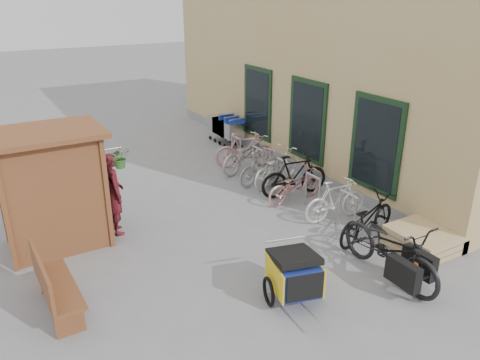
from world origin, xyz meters
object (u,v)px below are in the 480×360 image
bike_1 (336,200)px  bike_4 (276,167)px  kiosk (45,174)px  bike_6 (247,154)px  cargo_bike (391,249)px  shopping_carts (225,126)px  bike_5 (261,167)px  bike_3 (294,175)px  bench (53,284)px  bike_2 (295,185)px  person_kiosk (114,194)px  bike_0 (367,218)px  pallet_stack (421,240)px  child_trailer (294,273)px  bike_7 (244,150)px

bike_1 → bike_4: size_ratio=0.89×
kiosk → bike_6: 5.91m
cargo_bike → bike_6: cargo_bike is taller
shopping_carts → bike_5: (-0.88, -3.58, -0.14)m
bike_3 → bike_5: size_ratio=1.15×
bench → bike_2: bearing=13.2°
shopping_carts → cargo_bike: 8.62m
shopping_carts → person_kiosk: (-5.03, -4.35, 0.28)m
cargo_bike → bike_0: cargo_bike is taller
bike_4 → bike_6: bike_6 is taller
kiosk → pallet_stack: bearing=-31.7°
shopping_carts → cargo_bike: cargo_bike is taller
pallet_stack → bike_2: size_ratio=0.75×
bike_1 → bike_5: bearing=11.1°
person_kiosk → bike_5: 4.25m
cargo_bike → bike_3: size_ratio=1.24×
child_trailer → bike_2: bearing=67.9°
pallet_stack → bike_5: bike_5 is taller
bike_2 → child_trailer: bearing=139.3°
bike_5 → person_kiosk: bearing=87.1°
pallet_stack → bike_3: 3.53m
child_trailer → bike_3: bearing=68.0°
kiosk → person_kiosk: kiosk is taller
shopping_carts → bike_6: shopping_carts is taller
child_trailer → bike_6: 6.14m
kiosk → bench: (-0.41, -2.27, -1.02)m
bike_1 → bike_5: size_ratio=1.02×
bike_3 → bike_4: (0.04, 0.88, -0.07)m
bike_2 → bike_4: size_ratio=0.89×
shopping_carts → bike_4: bearing=-98.2°
shopping_carts → bike_6: 2.68m
bike_7 → bike_1: bearing=-161.5°
kiosk → bike_0: size_ratio=1.37×
bike_0 → shopping_carts: bearing=-17.4°
bike_5 → bench: bearing=103.7°
bike_3 → cargo_bike: bearing=178.1°
pallet_stack → bike_1: bearing=107.7°
bike_7 → bench: bearing=143.8°
kiosk → child_trailer: kiosk is taller
bike_1 → bike_3: bearing=4.8°
pallet_stack → bike_3: (-0.59, 3.46, 0.33)m
bike_1 → bike_5: bike_1 is taller
bench → bike_5: bench is taller
bench → shopping_carts: shopping_carts is taller
kiosk → bike_1: (5.68, -1.99, -1.07)m
bike_3 → bike_7: bearing=8.9°
kiosk → bike_6: bearing=17.0°
bike_1 → bike_6: bike_6 is taller
bike_6 → bike_7: 0.35m
kiosk → bike_6: (5.56, 1.70, -1.05)m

